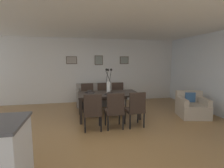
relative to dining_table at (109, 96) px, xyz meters
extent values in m
plane|color=olive|center=(-0.27, -1.06, -0.67)|extent=(9.00, 9.00, 0.00)
cube|color=silver|center=(-0.27, 2.19, 0.63)|extent=(9.00, 0.10, 2.60)
cube|color=white|center=(3.38, -0.66, 0.63)|extent=(0.10, 6.30, 2.60)
cube|color=white|center=(-0.27, -0.66, 1.97)|extent=(9.00, 7.20, 0.08)
cube|color=black|center=(0.00, 0.00, 0.05)|extent=(1.80, 0.99, 0.05)
cube|color=black|center=(0.84, 0.43, -0.32)|extent=(0.07, 0.07, 0.69)
cube|color=black|center=(-0.84, 0.43, -0.32)|extent=(0.07, 0.07, 0.69)
cube|color=black|center=(0.84, -0.43, -0.32)|extent=(0.07, 0.07, 0.69)
cube|color=black|center=(-0.84, -0.43, -0.32)|extent=(0.07, 0.07, 0.69)
cube|color=#33261E|center=(-0.57, -0.85, -0.25)|extent=(0.46, 0.46, 0.08)
cube|color=#33261E|center=(-0.58, -1.04, 0.01)|extent=(0.42, 0.08, 0.48)
cylinder|color=black|center=(-0.37, -0.67, -0.48)|extent=(0.04, 0.04, 0.38)
cylinder|color=black|center=(-0.75, -0.66, -0.48)|extent=(0.04, 0.04, 0.38)
cylinder|color=black|center=(-0.39, -1.05, -0.48)|extent=(0.04, 0.04, 0.38)
cylinder|color=black|center=(-0.77, -1.03, -0.48)|extent=(0.04, 0.04, 0.38)
cube|color=#33261E|center=(-0.56, 0.81, -0.25)|extent=(0.46, 0.46, 0.08)
cube|color=#33261E|center=(-0.57, 1.00, 0.01)|extent=(0.42, 0.08, 0.48)
cylinder|color=black|center=(-0.74, 0.61, -0.48)|extent=(0.04, 0.04, 0.38)
cylinder|color=black|center=(-0.36, 0.62, -0.48)|extent=(0.04, 0.04, 0.38)
cylinder|color=black|center=(-0.76, 0.99, -0.48)|extent=(0.04, 0.04, 0.38)
cylinder|color=black|center=(-0.38, 1.00, -0.48)|extent=(0.04, 0.04, 0.38)
cube|color=#33261E|center=(-0.02, -0.85, -0.25)|extent=(0.44, 0.44, 0.08)
cube|color=#33261E|center=(-0.02, -1.04, 0.01)|extent=(0.42, 0.06, 0.48)
cylinder|color=black|center=(0.17, -0.66, -0.48)|extent=(0.04, 0.04, 0.38)
cylinder|color=black|center=(-0.21, -0.66, -0.48)|extent=(0.04, 0.04, 0.38)
cylinder|color=black|center=(0.17, -1.04, -0.48)|extent=(0.04, 0.04, 0.38)
cylinder|color=black|center=(-0.21, -1.04, -0.48)|extent=(0.04, 0.04, 0.38)
cube|color=#33261E|center=(0.03, 0.85, -0.25)|extent=(0.47, 0.47, 0.08)
cube|color=#33261E|center=(0.01, 1.04, 0.01)|extent=(0.42, 0.09, 0.48)
cylinder|color=black|center=(-0.15, 0.65, -0.48)|extent=(0.04, 0.04, 0.38)
cylinder|color=black|center=(0.23, 0.68, -0.48)|extent=(0.04, 0.04, 0.38)
cylinder|color=black|center=(-0.18, 1.03, -0.48)|extent=(0.04, 0.04, 0.38)
cylinder|color=black|center=(0.20, 1.06, -0.48)|extent=(0.04, 0.04, 0.38)
cube|color=#33261E|center=(0.52, -0.84, -0.25)|extent=(0.47, 0.47, 0.08)
cube|color=#33261E|center=(0.53, -1.03, 0.01)|extent=(0.42, 0.09, 0.48)
cylinder|color=black|center=(0.70, -0.64, -0.48)|extent=(0.04, 0.04, 0.38)
cylinder|color=black|center=(0.32, -0.66, -0.48)|extent=(0.04, 0.04, 0.38)
cylinder|color=black|center=(0.72, -1.02, -0.48)|extent=(0.04, 0.04, 0.38)
cylinder|color=black|center=(0.34, -1.04, -0.48)|extent=(0.04, 0.04, 0.38)
cube|color=#33261E|center=(0.54, 0.82, -0.25)|extent=(0.46, 0.46, 0.08)
cube|color=#33261E|center=(0.53, 1.01, 0.01)|extent=(0.42, 0.08, 0.48)
cylinder|color=black|center=(0.36, 0.62, -0.48)|extent=(0.04, 0.04, 0.38)
cylinder|color=black|center=(0.74, 0.64, -0.48)|extent=(0.04, 0.04, 0.38)
cylinder|color=black|center=(0.34, 1.00, -0.48)|extent=(0.04, 0.04, 0.38)
cylinder|color=black|center=(0.72, 1.02, -0.48)|extent=(0.04, 0.04, 0.38)
cylinder|color=white|center=(0.00, 0.00, 0.24)|extent=(0.11, 0.11, 0.34)
cylinder|color=black|center=(0.06, 0.02, 0.57)|extent=(0.05, 0.12, 0.37)
sphere|color=black|center=(0.09, 0.03, 0.77)|extent=(0.07, 0.07, 0.07)
cylinder|color=black|center=(-0.03, 0.05, 0.57)|extent=(0.08, 0.05, 0.38)
sphere|color=black|center=(-0.05, 0.08, 0.77)|extent=(0.07, 0.07, 0.07)
cylinder|color=black|center=(-0.02, -0.06, 0.57)|extent=(0.15, 0.06, 0.36)
sphere|color=black|center=(-0.03, -0.09, 0.77)|extent=(0.07, 0.07, 0.07)
cylinder|color=black|center=(-0.54, -0.22, 0.08)|extent=(0.32, 0.32, 0.01)
cylinder|color=#2D2826|center=(-0.54, -0.22, 0.11)|extent=(0.17, 0.17, 0.06)
cylinder|color=black|center=(-0.54, -0.22, 0.12)|extent=(0.13, 0.13, 0.04)
cylinder|color=black|center=(-0.54, 0.22, 0.08)|extent=(0.32, 0.32, 0.01)
cylinder|color=#2D2826|center=(-0.54, 0.22, 0.11)|extent=(0.17, 0.17, 0.06)
cylinder|color=black|center=(-0.54, 0.22, 0.12)|extent=(0.13, 0.13, 0.04)
cylinder|color=black|center=(0.00, -0.22, 0.08)|extent=(0.32, 0.32, 0.01)
cylinder|color=#2D2826|center=(0.00, -0.22, 0.11)|extent=(0.17, 0.17, 0.06)
cylinder|color=black|center=(0.00, -0.22, 0.12)|extent=(0.13, 0.13, 0.04)
cube|color=gray|center=(-0.02, 1.59, -0.46)|extent=(1.84, 0.84, 0.42)
cube|color=gray|center=(-0.02, 1.93, -0.06)|extent=(1.84, 0.16, 0.38)
cube|color=gray|center=(0.85, 1.59, -0.15)|extent=(0.10, 0.84, 0.20)
cube|color=gray|center=(-0.89, 1.59, -0.15)|extent=(0.10, 0.84, 0.20)
cube|color=#B7A893|center=(2.51, -0.51, -0.47)|extent=(0.97, 0.97, 0.40)
cube|color=#B7A893|center=(2.59, -0.20, -0.09)|extent=(0.82, 0.34, 0.35)
cube|color=#B7A893|center=(2.83, -0.61, -0.18)|extent=(0.30, 0.69, 0.18)
cube|color=#B7A893|center=(2.19, -0.45, -0.18)|extent=(0.30, 0.69, 0.18)
cube|color=#386093|center=(2.56, -0.30, -0.11)|extent=(0.31, 0.15, 0.30)
cube|color=#473828|center=(-1.09, 2.13, 1.06)|extent=(0.42, 0.02, 0.30)
cube|color=#9E9389|center=(-1.09, 2.11, 1.06)|extent=(0.37, 0.01, 0.25)
cube|color=#473828|center=(0.00, 2.13, 1.06)|extent=(0.34, 0.02, 0.39)
cube|color=gray|center=(0.00, 2.11, 1.06)|extent=(0.29, 0.01, 0.34)
cube|color=#473828|center=(1.09, 2.13, 1.06)|extent=(0.38, 0.02, 0.32)
cube|color=gray|center=(1.09, 2.11, 1.06)|extent=(0.33, 0.01, 0.27)
camera|label=1|loc=(-0.95, -4.96, 1.02)|focal=27.49mm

